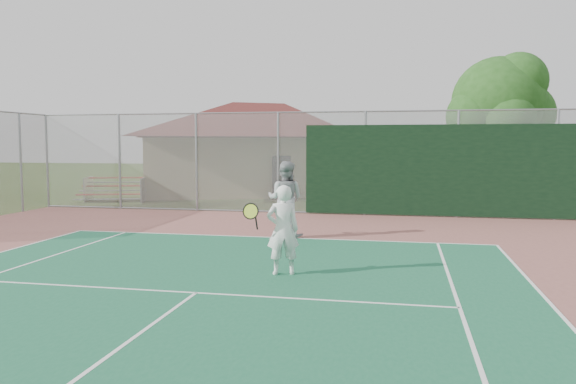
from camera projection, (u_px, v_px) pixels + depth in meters
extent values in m
cylinder|color=gray|center=(47.00, 161.00, 21.30)|extent=(0.08, 0.08, 3.50)
cylinder|color=gray|center=(120.00, 162.00, 20.69)|extent=(0.08, 0.08, 3.50)
cylinder|color=gray|center=(197.00, 162.00, 20.09)|extent=(0.08, 0.08, 3.50)
cylinder|color=gray|center=(278.00, 163.00, 19.49)|extent=(0.08, 0.08, 3.50)
cylinder|color=gray|center=(365.00, 164.00, 18.89)|extent=(0.08, 0.08, 3.50)
cylinder|color=gray|center=(457.00, 164.00, 18.29)|extent=(0.08, 0.08, 3.50)
cylinder|color=gray|center=(556.00, 165.00, 17.69)|extent=(0.08, 0.08, 3.50)
cylinder|color=gray|center=(307.00, 112.00, 19.14)|extent=(20.00, 0.05, 0.05)
cylinder|color=gray|center=(306.00, 212.00, 19.44)|extent=(20.00, 0.05, 0.05)
cube|color=#999EA0|center=(306.00, 163.00, 19.29)|extent=(20.00, 0.02, 3.50)
cube|color=black|center=(457.00, 171.00, 18.26)|extent=(10.00, 0.04, 3.00)
cylinder|color=gray|center=(21.00, 163.00, 19.83)|extent=(0.08, 0.08, 3.50)
cube|color=tan|center=(262.00, 165.00, 28.07)|extent=(12.72, 10.60, 2.72)
cube|color=maroon|center=(262.00, 137.00, 27.95)|extent=(13.30, 11.19, 0.16)
pyramid|color=maroon|center=(261.00, 105.00, 27.81)|extent=(13.99, 11.66, 1.63)
cube|color=black|center=(281.00, 178.00, 24.18)|extent=(0.81, 0.06, 1.90)
cube|color=#AD3327|center=(110.00, 194.00, 23.28)|extent=(2.67, 1.10, 0.05)
cube|color=#B2B5BA|center=(107.00, 199.00, 23.07)|extent=(2.66, 1.07, 0.04)
cube|color=#AD3327|center=(116.00, 186.00, 23.74)|extent=(2.67, 1.10, 0.05)
cube|color=#B2B5BA|center=(113.00, 191.00, 23.53)|extent=(2.66, 1.07, 0.04)
cube|color=#AD3327|center=(121.00, 178.00, 24.20)|extent=(2.67, 1.10, 0.05)
cube|color=#B2B5BA|center=(119.00, 182.00, 23.99)|extent=(2.66, 1.07, 0.04)
cube|color=#B2B5BA|center=(89.00, 189.00, 24.00)|extent=(0.56, 1.57, 1.00)
cube|color=#B2B5BA|center=(144.00, 190.00, 23.49)|extent=(0.56, 1.57, 1.00)
cylinder|color=#3E2316|center=(496.00, 165.00, 22.34)|extent=(0.40, 0.40, 3.14)
sphere|color=#204C17|center=(498.00, 103.00, 22.13)|extent=(3.59, 3.59, 3.59)
sphere|color=#204C17|center=(523.00, 114.00, 22.29)|extent=(2.47, 2.47, 2.47)
sphere|color=#204C17|center=(475.00, 117.00, 21.92)|extent=(2.24, 2.24, 2.24)
sphere|color=#204C17|center=(508.00, 119.00, 21.15)|extent=(2.02, 2.02, 2.02)
sphere|color=#204C17|center=(486.00, 110.00, 23.09)|extent=(2.24, 2.24, 2.24)
sphere|color=#204C17|center=(518.00, 81.00, 21.70)|extent=(2.24, 2.24, 2.24)
imported|color=white|center=(283.00, 231.00, 10.33)|extent=(0.70, 0.58, 1.66)
imported|color=#A3A5A8|center=(285.00, 200.00, 14.50)|extent=(1.01, 0.82, 1.96)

